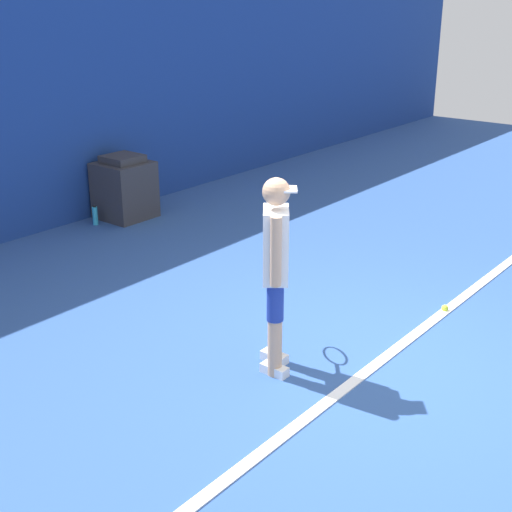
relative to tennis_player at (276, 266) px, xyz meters
The scene contains 7 objects.
ground_plane 1.29m from the tennis_player, 51.62° to the right, with size 24.00×24.00×0.00m, color #2D5193.
back_wall 4.68m from the tennis_player, 83.00° to the left, with size 24.00×0.10×3.10m.
court_baseline 1.26m from the tennis_player, 49.31° to the right, with size 21.60×0.10×0.01m.
tennis_player is the anchor object (origin of this frame).
tennis_ball 2.23m from the tennis_player, 18.50° to the right, with size 0.07×0.07×0.07m.
covered_chair 4.68m from the tennis_player, 63.81° to the left, with size 0.68×0.67×0.88m.
water_bottle 4.59m from the tennis_player, 69.75° to the left, with size 0.07×0.07×0.27m.
Camera 1 is at (-4.81, -2.49, 3.01)m, focal length 50.00 mm.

